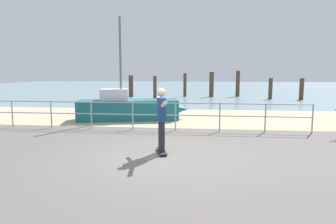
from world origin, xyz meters
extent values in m
cube|color=#605B56|center=(0.00, -1.00, 0.00)|extent=(24.00, 10.00, 0.04)
cube|color=tan|center=(0.00, 7.00, 0.00)|extent=(24.00, 6.00, 0.04)
cube|color=#75939E|center=(0.00, 35.00, 0.00)|extent=(72.00, 50.00, 0.04)
cylinder|color=#9EA0A5|center=(-6.28, 3.60, 0.53)|extent=(0.05, 0.05, 1.05)
cylinder|color=#9EA0A5|center=(-4.68, 3.60, 0.53)|extent=(0.05, 0.05, 1.05)
cylinder|color=#9EA0A5|center=(-3.08, 3.60, 0.53)|extent=(0.05, 0.05, 1.05)
cylinder|color=#9EA0A5|center=(-1.49, 3.60, 0.53)|extent=(0.05, 0.05, 1.05)
cylinder|color=#9EA0A5|center=(0.11, 3.60, 0.53)|extent=(0.05, 0.05, 1.05)
cylinder|color=#9EA0A5|center=(1.71, 3.60, 0.53)|extent=(0.05, 0.05, 1.05)
cylinder|color=#9EA0A5|center=(3.31, 3.60, 0.53)|extent=(0.05, 0.05, 1.05)
cylinder|color=#9EA0A5|center=(4.91, 3.60, 0.53)|extent=(0.05, 0.05, 1.05)
cylinder|color=#9EA0A5|center=(-1.49, 3.60, 1.02)|extent=(12.78, 0.04, 0.04)
cylinder|color=#9EA0A5|center=(-1.49, 3.60, 0.58)|extent=(12.78, 0.04, 0.04)
cube|color=#19666B|center=(-2.23, 5.90, 0.45)|extent=(4.61, 2.41, 0.90)
cone|color=#19666B|center=(-0.10, 6.43, 0.45)|extent=(1.25, 1.01, 0.77)
cylinder|color=slate|center=(-2.52, 5.83, 2.71)|extent=(0.10, 0.10, 3.62)
cube|color=silver|center=(-2.82, 5.76, 1.15)|extent=(1.38, 1.16, 0.50)
cube|color=black|center=(0.04, 0.34, 0.07)|extent=(0.41, 0.82, 0.02)
cylinder|color=#E5598C|center=(0.20, 0.09, 0.03)|extent=(0.05, 0.07, 0.06)
cylinder|color=#E5598C|center=(0.04, 0.05, 0.03)|extent=(0.05, 0.07, 0.06)
cylinder|color=#E5598C|center=(0.04, 0.63, 0.03)|extent=(0.05, 0.07, 0.06)
cylinder|color=#E5598C|center=(-0.11, 0.59, 0.03)|extent=(0.05, 0.07, 0.06)
cylinder|color=#26262B|center=(0.08, 0.23, 0.48)|extent=(0.14, 0.14, 0.80)
cylinder|color=#26262B|center=(0.01, 0.46, 0.48)|extent=(0.14, 0.14, 0.80)
cube|color=navy|center=(0.04, 0.34, 1.18)|extent=(0.29, 0.40, 0.60)
sphere|color=beige|center=(0.04, 0.34, 1.62)|extent=(0.22, 0.22, 0.22)
cylinder|color=beige|center=(0.16, -0.09, 1.36)|extent=(0.24, 0.56, 0.23)
cylinder|color=beige|center=(-0.08, 0.77, 1.36)|extent=(0.24, 0.56, 0.23)
sphere|color=white|center=(5.44, 3.06, 0.93)|extent=(0.09, 0.09, 0.09)
cone|color=gold|center=(5.39, 3.06, 0.93)|extent=(0.05, 0.03, 0.02)
cylinder|color=#513826|center=(-5.07, 18.37, 0.93)|extent=(0.38, 0.38, 1.85)
cylinder|color=#513826|center=(-2.80, 17.09, 0.90)|extent=(0.28, 0.28, 1.81)
cylinder|color=#513826|center=(-0.52, 19.35, 1.01)|extent=(0.27, 0.27, 2.02)
cylinder|color=#513826|center=(1.76, 19.20, 1.07)|extent=(0.38, 0.38, 2.13)
cylinder|color=#513826|center=(4.03, 19.90, 1.12)|extent=(0.34, 0.34, 2.24)
cylinder|color=#513826|center=(6.31, 17.51, 0.83)|extent=(0.30, 0.30, 1.66)
cylinder|color=#513826|center=(8.59, 17.30, 0.83)|extent=(0.33, 0.33, 1.66)
camera|label=1|loc=(1.14, -7.57, 2.16)|focal=33.13mm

